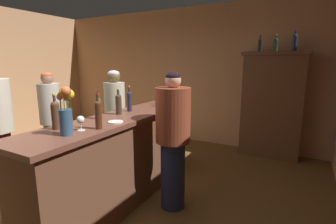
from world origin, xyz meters
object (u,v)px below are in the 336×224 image
Objects in this scene: wine_bottle_rose at (56,114)px; wine_bottle_riesling at (167,96)px; wine_bottle_chardonnay at (98,113)px; wine_glass_mid at (159,100)px; display_cabinet at (272,103)px; display_bottle_left at (260,44)px; patron_in_navy at (51,118)px; cheese_plate at (116,122)px; wine_bottle_malbec at (129,100)px; display_bottle_midleft at (276,44)px; wine_bottle_merlot at (118,103)px; bar_counter at (119,160)px; flower_arrangement at (66,110)px; bartender at (173,137)px; display_bottle_center at (295,42)px; wine_glass_front at (81,120)px; patron_in_grey at (115,115)px; wine_bottle_syrah at (99,107)px.

wine_bottle_rose is 1.74m from wine_bottle_riesling.
wine_bottle_chardonnay is 2.48× the size of wine_glass_mid.
display_cabinet is 1.05m from display_bottle_left.
wine_bottle_riesling is 1.79m from patron_in_navy.
wine_bottle_malbec is at bearing 113.75° from cheese_plate.
wine_bottle_merlot is at bearing -121.46° from display_bottle_midleft.
flower_arrangement is (0.09, -0.77, 0.74)m from bar_counter.
display_bottle_center is at bearing -118.44° from bartender.
wine_bottle_malbec is 0.21× the size of bartender.
wine_bottle_merlot is (-1.46, -2.36, 0.23)m from display_cabinet.
wine_glass_front is 1.59m from patron_in_grey.
cheese_plate is (-0.03, 0.27, -0.15)m from wine_bottle_chardonnay.
display_bottle_midleft reaches higher than bartender.
wine_bottle_merlot is 0.74× the size of flower_arrangement.
wine_glass_mid is 1.68m from patron_in_navy.
wine_bottle_riesling is 1.81m from flower_arrangement.
flower_arrangement is at bearing 1.64° from patron_in_grey.
display_bottle_center is at bearing 56.65° from bar_counter.
display_bottle_left is 1.00× the size of display_bottle_midleft.
display_cabinet is 1.19× the size of patron_in_grey.
wine_bottle_malbec reaches higher than wine_bottle_merlot.
wine_bottle_rose is 2.45× the size of wine_glass_mid.
flower_arrangement is at bearing -111.11° from display_bottle_midleft.
wine_glass_mid is at bearing 78.60° from wine_bottle_merlot.
wine_glass_front is at bearing -116.61° from display_bottle_center.
cheese_plate is at bearing 80.03° from wine_glass_front.
wine_bottle_merlot is 2.26× the size of wine_glass_front.
bartender reaches higher than cheese_plate.
patron_in_navy reaches higher than wine_glass_mid.
wine_bottle_malbec is (-0.18, -0.68, 0.01)m from wine_bottle_riesling.
wine_glass_mid is 0.49× the size of display_bottle_midleft.
bar_counter is at bearing 53.12° from wine_bottle_syrah.
wine_bottle_chardonnay is 1.82m from patron_in_navy.
display_cabinet is at bearing -112.51° from bartender.
wine_bottle_merlot is 0.77m from wine_glass_front.
display_bottle_midleft is at bearing 64.65° from wine_bottle_rose.
wine_bottle_riesling is 2.18× the size of wine_glass_front.
patron_in_grey reaches higher than wine_bottle_riesling.
cheese_plate is at bearing 96.89° from wine_bottle_chardonnay.
wine_glass_mid is at bearing 91.41° from flower_arrangement.
display_bottle_center is (1.56, 3.11, 0.86)m from wine_glass_front.
wine_bottle_merlot is at bearing -116.80° from display_bottle_left.
bartender reaches higher than wine_bottle_syrah.
bartender is at bearing 26.51° from wine_bottle_syrah.
display_bottle_center is at bearing 53.77° from wine_bottle_merlot.
wine_bottle_merlot is 0.92× the size of display_bottle_center.
wine_bottle_syrah is 0.72× the size of flower_arrangement.
bartender is at bearing 18.29° from bar_counter.
wine_glass_mid is 0.91m from bartender.
wine_bottle_merlot is at bearing -126.23° from display_bottle_center.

